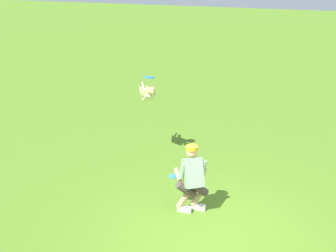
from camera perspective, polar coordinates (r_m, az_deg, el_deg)
The scene contains 5 objects.
ground_plane at distance 8.60m, azimuth 5.29°, elevation -12.60°, with size 60.00×60.00×0.00m, color #537E22.
person at distance 8.91m, azimuth 2.87°, elevation -6.05°, with size 0.71×0.54×1.29m.
dog at distance 11.10m, azimuth -2.39°, elevation 3.83°, with size 0.60×0.86×0.54m.
frisbee_flying at distance 10.78m, azimuth -2.26°, elevation 5.75°, with size 0.24×0.24×0.02m, color #268DE3.
frisbee_held at distance 9.14m, azimuth 0.82°, elevation -5.90°, with size 0.24×0.24×0.02m, color #308DE2.
Camera 1 is at (-1.11, 7.08, 4.76)m, focal length 51.80 mm.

